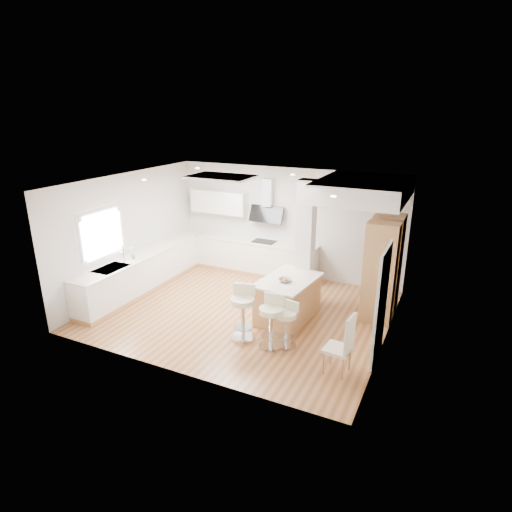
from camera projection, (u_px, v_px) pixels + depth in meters
The scene contains 18 objects.
ground at pixel (243, 311), 9.32m from camera, with size 6.00×6.00×0.00m, color #B07141.
ceiling at pixel (243, 311), 9.32m from camera, with size 6.00×5.00×0.02m, color white.
wall_back at pixel (287, 222), 10.99m from camera, with size 6.00×0.04×2.80m, color beige.
wall_left at pixel (129, 233), 10.09m from camera, with size 0.04×5.00×2.80m, color beige.
wall_right at pixel (391, 273), 7.63m from camera, with size 0.04×5.00×2.80m, color beige.
skylight at pixel (222, 177), 9.24m from camera, with size 4.10×2.10×0.06m.
window_left at pixel (101, 230), 9.21m from camera, with size 0.06×1.28×1.07m.
doorway_right at pixel (381, 306), 7.26m from camera, with size 0.05×1.00×2.10m.
counter_left at pixel (149, 269), 10.47m from camera, with size 0.63×4.50×1.35m.
counter_back at pixel (250, 247), 11.36m from camera, with size 3.62×0.63×2.50m.
pillar at pixel (305, 244), 9.24m from camera, with size 0.35×0.35×2.80m.
soffit at pixel (363, 189), 8.79m from camera, with size 1.78×2.20×0.40m.
oven_column at pixel (383, 267), 8.92m from camera, with size 0.63×1.21×2.10m.
peninsula at pixel (288, 299), 8.86m from camera, with size 1.11×1.55×0.95m.
bar_stool_a at pixel (243, 309), 8.05m from camera, with size 0.59×0.59×1.06m.
bar_stool_b at pixel (272, 319), 7.76m from camera, with size 0.48×0.48×1.01m.
bar_stool_c at pixel (287, 322), 7.80m from camera, with size 0.45×0.45×0.87m.
dining_chair at pixel (344, 343), 6.93m from camera, with size 0.46×0.46×1.08m.
Camera 1 is at (3.91, -7.45, 4.19)m, focal length 30.00 mm.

